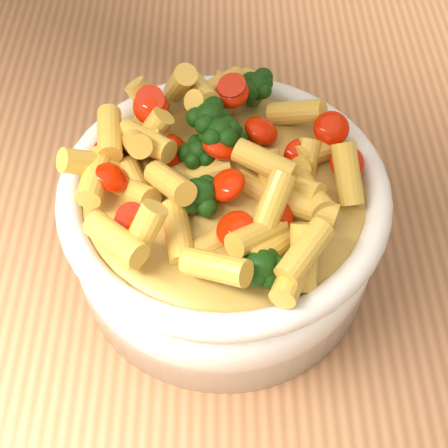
{
  "coord_description": "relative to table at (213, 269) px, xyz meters",
  "views": [
    {
      "loc": [
        0.01,
        -0.38,
        1.38
      ],
      "look_at": [
        0.01,
        -0.06,
        0.96
      ],
      "focal_mm": 50.0,
      "sensor_mm": 36.0,
      "label": 1
    }
  ],
  "objects": [
    {
      "name": "pasta_salad",
      "position": [
        0.01,
        -0.06,
        0.23
      ],
      "size": [
        0.21,
        0.21,
        0.05
      ],
      "color": "#F0C64B",
      "rests_on": "serving_bowl"
    },
    {
      "name": "serving_bowl",
      "position": [
        0.01,
        -0.06,
        0.16
      ],
      "size": [
        0.27,
        0.27,
        0.12
      ],
      "color": "white",
      "rests_on": "table"
    },
    {
      "name": "table",
      "position": [
        0.0,
        0.0,
        0.0
      ],
      "size": [
        1.2,
        0.8,
        0.9
      ],
      "color": "#B1744C",
      "rests_on": "ground"
    }
  ]
}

